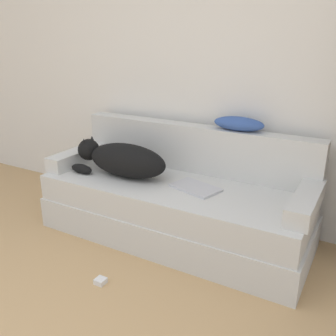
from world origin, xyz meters
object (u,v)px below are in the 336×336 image
Objects in this scene: couch at (174,210)px; power_adapter at (101,281)px; laptop at (195,188)px; throw_pillow at (239,124)px; dog at (122,159)px.

power_adapter is (-0.11, -0.77, -0.20)m from couch.
laptop is 5.88× the size of power_adapter.
laptop is at bearing 67.92° from power_adapter.
throw_pillow is 1.49m from power_adapter.
dog is 12.24× the size of power_adapter.
laptop reaches higher than couch.
throw_pillow reaches higher than couch.
power_adapter is at bearing -112.81° from throw_pillow.
laptop is 0.59m from throw_pillow.
laptop is at bearing -7.32° from couch.
dog is at bearing 114.48° from power_adapter.
throw_pillow is at bearing 44.31° from couch.
couch reaches higher than power_adapter.
dog is at bearing -172.11° from couch.
power_adapter is (0.32, -0.71, -0.57)m from dog.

